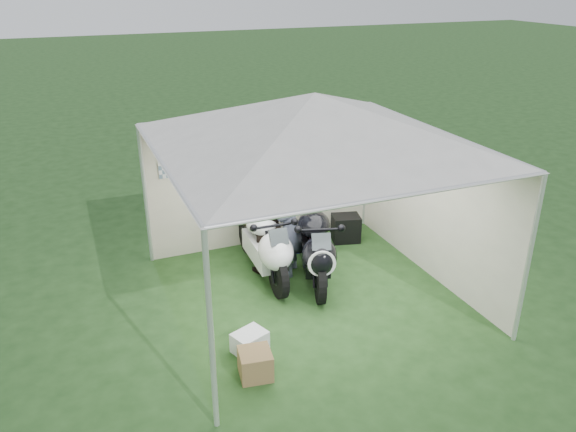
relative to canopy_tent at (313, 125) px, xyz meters
name	(u,v)px	position (x,y,z in m)	size (l,w,h in m)	color
ground	(311,295)	(0.00, -0.03, -2.58)	(80.00, 80.00, 0.00)	#1D3D17
canopy_tent	(313,125)	(0.00, 0.00, 0.00)	(5.66, 5.66, 3.00)	silver
motorcycle_white	(264,241)	(-0.43, 0.78, -1.97)	(0.54, 2.22, 1.09)	black
motorcycle_black	(315,244)	(0.24, 0.39, -1.97)	(0.97, 2.15, 1.09)	black
paddock_stand	(307,241)	(0.55, 1.35, -2.41)	(0.44, 0.28, 0.33)	#1011D1
person_dark_jacket	(265,225)	(-0.36, 0.94, -1.77)	(0.78, 0.61, 1.61)	black
person_blue_jacket	(290,225)	(-0.03, 0.72, -1.75)	(0.60, 0.40, 1.65)	slate
equipment_box	(346,228)	(1.33, 1.43, -2.34)	(0.47, 0.38, 0.47)	black
crate_0	(250,342)	(-1.27, -0.96, -2.44)	(0.40, 0.31, 0.27)	silver
crate_1	(255,364)	(-1.36, -1.44, -2.41)	(0.38, 0.38, 0.34)	brown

